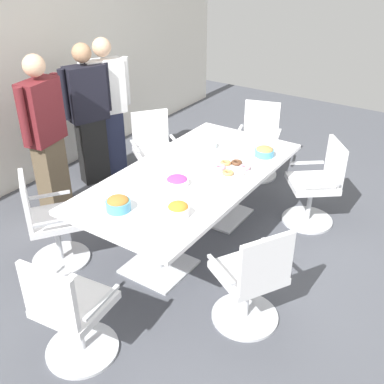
% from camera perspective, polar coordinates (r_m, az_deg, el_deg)
% --- Properties ---
extents(ground_plane, '(10.00, 10.00, 0.01)m').
position_cam_1_polar(ground_plane, '(4.68, -0.00, -5.92)').
color(ground_plane, '#4C4F56').
extents(back_wall, '(8.00, 0.10, 2.80)m').
position_cam_1_polar(back_wall, '(5.67, -21.30, 14.26)').
color(back_wall, white).
rests_on(back_wall, ground).
extents(conference_table, '(2.40, 1.20, 0.75)m').
position_cam_1_polar(conference_table, '(4.34, -0.00, 0.86)').
color(conference_table, white).
rests_on(conference_table, ground).
extents(office_chair_0, '(0.75, 0.75, 0.91)m').
position_cam_1_polar(office_chair_0, '(4.35, -17.38, -3.98)').
color(office_chair_0, silver).
rests_on(office_chair_0, ground).
extents(office_chair_1, '(0.60, 0.60, 0.91)m').
position_cam_1_polar(office_chair_1, '(3.39, -14.88, -14.59)').
color(office_chair_1, silver).
rests_on(office_chair_1, ground).
extents(office_chair_2, '(0.74, 0.74, 0.91)m').
position_cam_1_polar(office_chair_2, '(3.56, 7.44, -11.12)').
color(office_chair_2, silver).
rests_on(office_chair_2, ground).
extents(office_chair_3, '(0.76, 0.76, 0.91)m').
position_cam_1_polar(office_chair_3, '(4.92, 15.30, 0.51)').
color(office_chair_3, silver).
rests_on(office_chair_3, ground).
extents(office_chair_4, '(0.67, 0.67, 0.91)m').
position_cam_1_polar(office_chair_4, '(5.83, 8.26, 5.95)').
color(office_chair_4, silver).
rests_on(office_chair_4, ground).
extents(office_chair_5, '(0.76, 0.76, 0.91)m').
position_cam_1_polar(office_chair_5, '(5.48, -4.69, 4.57)').
color(office_chair_5, silver).
rests_on(office_chair_5, ground).
extents(person_standing_0, '(0.61, 0.30, 1.72)m').
position_cam_1_polar(person_standing_0, '(5.01, -17.82, 6.85)').
color(person_standing_0, brown).
rests_on(person_standing_0, ground).
extents(person_standing_1, '(0.60, 0.36, 1.68)m').
position_cam_1_polar(person_standing_1, '(5.56, -12.78, 9.51)').
color(person_standing_1, black).
rests_on(person_standing_1, ground).
extents(person_standing_2, '(0.58, 0.40, 1.70)m').
position_cam_1_polar(person_standing_2, '(5.73, -10.54, 10.45)').
color(person_standing_2, '#232842').
rests_on(person_standing_2, ground).
extents(snack_bowl_cookies, '(0.19, 0.19, 0.10)m').
position_cam_1_polar(snack_bowl_cookies, '(4.67, 9.05, 5.03)').
color(snack_bowl_cookies, '#4C9EC6').
rests_on(snack_bowl_cookies, conference_table).
extents(snack_bowl_candy_mix, '(0.21, 0.21, 0.08)m').
position_cam_1_polar(snack_bowl_candy_mix, '(4.07, -1.87, 1.40)').
color(snack_bowl_candy_mix, white).
rests_on(snack_bowl_candy_mix, conference_table).
extents(snack_bowl_pretzels, '(0.20, 0.20, 0.12)m').
position_cam_1_polar(snack_bowl_pretzels, '(3.74, -9.22, -1.42)').
color(snack_bowl_pretzels, '#4C9EC6').
rests_on(snack_bowl_pretzels, conference_table).
extents(snack_bowl_chips_orange, '(0.18, 0.18, 0.12)m').
position_cam_1_polar(snack_bowl_chips_orange, '(3.62, -1.75, -2.18)').
color(snack_bowl_chips_orange, white).
rests_on(snack_bowl_chips_orange, conference_table).
extents(donut_platter, '(0.34, 0.33, 0.04)m').
position_cam_1_polar(donut_platter, '(4.36, 5.07, 2.98)').
color(donut_platter, white).
rests_on(donut_platter, conference_table).
extents(plate_stack, '(0.19, 0.19, 0.05)m').
position_cam_1_polar(plate_stack, '(4.83, 2.00, 5.92)').
color(plate_stack, white).
rests_on(plate_stack, conference_table).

